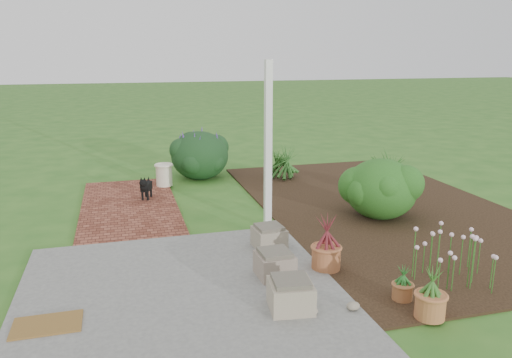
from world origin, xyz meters
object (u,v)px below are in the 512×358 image
object	(u,v)px
stone_trough_near	(291,296)
black_dog	(146,186)
evergreen_shrub	(381,187)
cream_ceramic_urn	(164,175)

from	to	relation	value
stone_trough_near	black_dog	bearing A→B (deg)	104.95
stone_trough_near	evergreen_shrub	xyz separation A→B (m)	(2.38, 2.47, 0.33)
black_dog	evergreen_shrub	xyz separation A→B (m)	(3.57, -1.96, 0.23)
black_dog	cream_ceramic_urn	world-z (taller)	cream_ceramic_urn
cream_ceramic_urn	black_dog	bearing A→B (deg)	-114.99
stone_trough_near	cream_ceramic_urn	world-z (taller)	cream_ceramic_urn
black_dog	cream_ceramic_urn	bearing A→B (deg)	83.83
stone_trough_near	black_dog	distance (m)	4.59
black_dog	cream_ceramic_urn	size ratio (longest dim) A/B	1.07
stone_trough_near	cream_ceramic_urn	distance (m)	5.36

